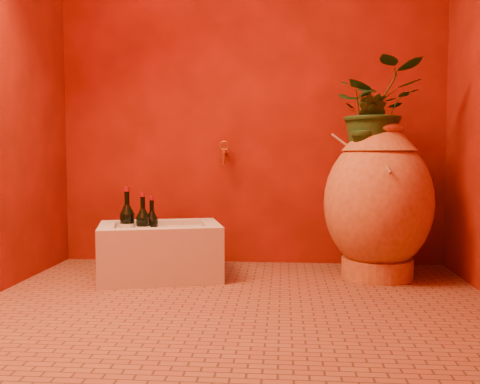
# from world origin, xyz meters

# --- Properties ---
(floor) EXTENTS (2.50, 2.50, 0.00)m
(floor) POSITION_xyz_m (0.00, 0.00, 0.00)
(floor) COLOR brown
(floor) RESTS_ON ground
(wall_back) EXTENTS (2.50, 0.02, 2.50)m
(wall_back) POSITION_xyz_m (0.00, 1.00, 1.25)
(wall_back) COLOR #5C1205
(wall_back) RESTS_ON ground
(amphora) EXTENTS (0.66, 0.66, 0.89)m
(amphora) POSITION_xyz_m (0.76, 0.61, 0.44)
(amphora) COLOR #C37137
(amphora) RESTS_ON floor
(stone_basin) EXTENTS (0.78, 0.64, 0.32)m
(stone_basin) POSITION_xyz_m (-0.49, 0.50, 0.15)
(stone_basin) COLOR beige
(stone_basin) RESTS_ON floor
(wine_bottle_a) EXTENTS (0.07, 0.07, 0.30)m
(wine_bottle_a) POSITION_xyz_m (-0.54, 0.51, 0.28)
(wine_bottle_a) COLOR black
(wine_bottle_a) RESTS_ON stone_basin
(wine_bottle_b) EXTENTS (0.09, 0.09, 0.35)m
(wine_bottle_b) POSITION_xyz_m (-0.68, 0.49, 0.30)
(wine_bottle_b) COLOR black
(wine_bottle_b) RESTS_ON stone_basin
(wine_bottle_c) EXTENTS (0.08, 0.08, 0.32)m
(wine_bottle_c) POSITION_xyz_m (-0.58, 0.47, 0.29)
(wine_bottle_c) COLOR black
(wine_bottle_c) RESTS_ON stone_basin
(wall_tap) EXTENTS (0.07, 0.14, 0.15)m
(wall_tap) POSITION_xyz_m (-0.16, 0.92, 0.74)
(wall_tap) COLOR #B47229
(wall_tap) RESTS_ON wall_back
(plant_main) EXTENTS (0.57, 0.51, 0.55)m
(plant_main) POSITION_xyz_m (0.74, 0.63, 0.98)
(plant_main) COLOR #1B4217
(plant_main) RESTS_ON amphora
(plant_side) EXTENTS (0.24, 0.23, 0.35)m
(plant_side) POSITION_xyz_m (0.69, 0.54, 0.87)
(plant_side) COLOR #1B4217
(plant_side) RESTS_ON amphora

